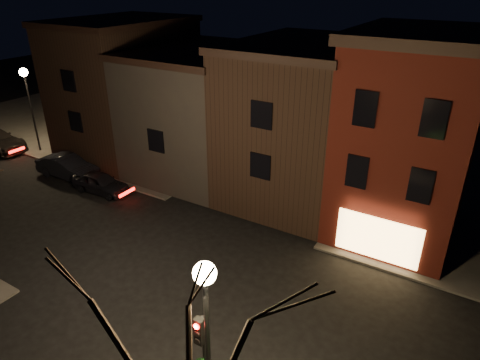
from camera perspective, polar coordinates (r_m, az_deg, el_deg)
name	(u,v)px	position (r m, az deg, el deg)	size (l,w,h in m)	color
ground	(177,269)	(21.37, -8.36, -11.63)	(120.00, 120.00, 0.00)	black
sidewalk_far_left	(149,107)	(47.08, -12.09, 9.46)	(30.00, 30.00, 0.12)	#2D2B28
corner_building	(410,136)	(23.67, 21.72, 5.50)	(6.50, 8.50, 10.50)	#4F140E
row_building_a	(301,121)	(26.48, 8.11, 7.85)	(7.30, 10.30, 9.40)	black
row_building_b	(204,111)	(30.07, -4.82, 9.20)	(7.80, 10.30, 8.40)	black
row_building_c	(126,87)	(34.52, -14.90, 11.92)	(7.30, 10.30, 9.90)	black
street_lamp_near	(206,308)	(11.45, -4.53, -16.71)	(0.60, 0.60, 6.48)	black
street_lamp_far	(27,87)	(36.56, -26.56, 11.00)	(0.60, 0.60, 6.48)	black
traffic_signal	(202,352)	(13.67, -5.08, -21.93)	(0.58, 0.38, 4.05)	black
parked_car_a	(100,183)	(29.13, -18.12, -0.34)	(1.59, 3.95, 1.35)	black
parked_car_b	(68,167)	(31.99, -21.97, 1.60)	(1.65, 4.72, 1.56)	black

